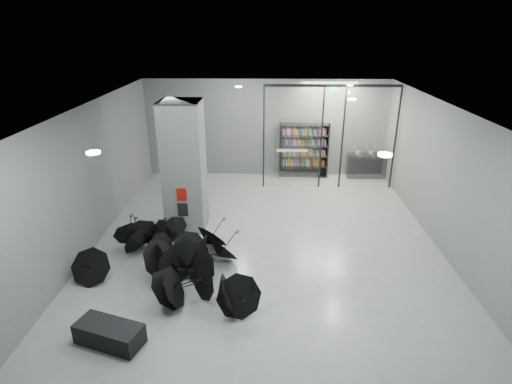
{
  "coord_description": "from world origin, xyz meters",
  "views": [
    {
      "loc": [
        -0.03,
        -9.68,
        6.02
      ],
      "look_at": [
        -0.3,
        1.5,
        1.4
      ],
      "focal_mm": 28.61,
      "sensor_mm": 36.0,
      "label": 1
    }
  ],
  "objects_px": {
    "shop_counter": "(367,166)",
    "bench": "(110,334)",
    "column": "(184,167)",
    "umbrella_cluster": "(176,263)",
    "bookshelf": "(304,151)"
  },
  "relations": [
    {
      "from": "shop_counter",
      "to": "umbrella_cluster",
      "type": "bearing_deg",
      "value": -131.39
    },
    {
      "from": "bench",
      "to": "bookshelf",
      "type": "xyz_separation_m",
      "value": [
        4.73,
        9.98,
        0.9
      ]
    },
    {
      "from": "shop_counter",
      "to": "bench",
      "type": "bearing_deg",
      "value": -126.57
    },
    {
      "from": "umbrella_cluster",
      "to": "bench",
      "type": "bearing_deg",
      "value": -108.36
    },
    {
      "from": "column",
      "to": "shop_counter",
      "type": "distance_m",
      "value": 8.37
    },
    {
      "from": "bench",
      "to": "umbrella_cluster",
      "type": "bearing_deg",
      "value": 89.96
    },
    {
      "from": "bookshelf",
      "to": "umbrella_cluster",
      "type": "distance_m",
      "value": 8.45
    },
    {
      "from": "bookshelf",
      "to": "shop_counter",
      "type": "distance_m",
      "value": 2.74
    },
    {
      "from": "column",
      "to": "bookshelf",
      "type": "distance_m",
      "value": 6.32
    },
    {
      "from": "bench",
      "to": "shop_counter",
      "type": "distance_m",
      "value": 12.41
    },
    {
      "from": "bench",
      "to": "bookshelf",
      "type": "bearing_deg",
      "value": 82.98
    },
    {
      "from": "bookshelf",
      "to": "shop_counter",
      "type": "xyz_separation_m",
      "value": [
        2.67,
        -0.02,
        -0.63
      ]
    },
    {
      "from": "bookshelf",
      "to": "umbrella_cluster",
      "type": "xyz_separation_m",
      "value": [
        -3.89,
        -7.46,
        -0.82
      ]
    },
    {
      "from": "column",
      "to": "umbrella_cluster",
      "type": "height_order",
      "value": "column"
    },
    {
      "from": "column",
      "to": "bench",
      "type": "distance_m",
      "value": 5.56
    }
  ]
}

